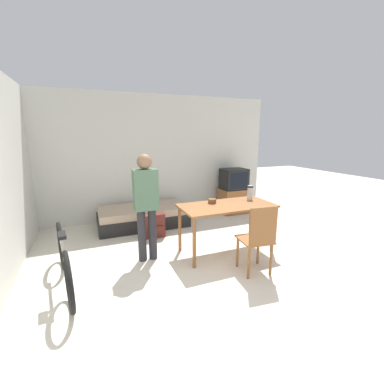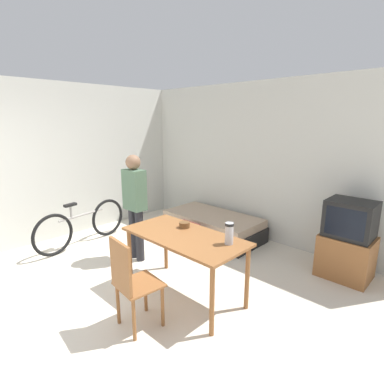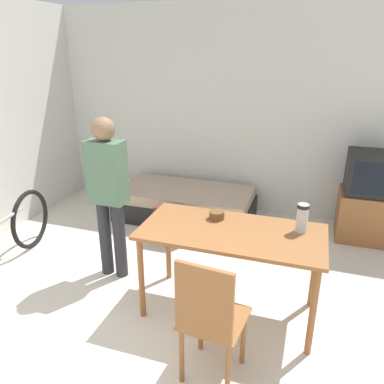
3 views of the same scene
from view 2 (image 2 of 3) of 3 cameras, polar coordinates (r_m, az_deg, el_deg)
ground_plane at (r=3.71m, az=-24.94°, el=-21.70°), size 20.00×20.00×0.00m
wall_back at (r=5.44m, az=10.89°, el=5.78°), size 5.64×0.06×2.70m
wall_left at (r=5.98m, az=-18.85°, el=6.00°), size 0.06×4.54×2.70m
daybed at (r=5.48m, az=3.94°, el=-6.38°), size 1.78×0.90×0.40m
tv at (r=4.50m, az=27.50°, el=-8.35°), size 0.64×0.52×1.06m
dining_table at (r=3.51m, az=-1.47°, el=-9.52°), size 1.47×0.72×0.78m
wooden_chair at (r=3.11m, az=-11.65°, el=-16.13°), size 0.45×0.45×0.97m
bicycle at (r=5.38m, az=-20.14°, el=-5.91°), size 0.30×1.71×0.76m
person_standing at (r=4.45m, az=-10.84°, el=-1.59°), size 0.34×0.21×1.59m
thermos_flask at (r=3.21m, az=7.10°, el=-7.64°), size 0.09×0.09×0.24m
mate_bowl at (r=3.69m, az=-1.45°, el=-6.27°), size 0.13×0.13×0.07m
backpack at (r=4.95m, az=-0.68°, el=-8.35°), size 0.38×0.19×0.44m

